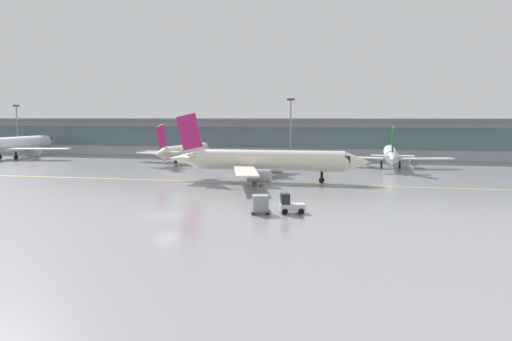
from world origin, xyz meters
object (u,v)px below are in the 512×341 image
object	(u,v)px
gate_airplane_2	(391,154)
apron_light_mast_1	(291,126)
gate_airplane_1	(185,151)
gate_airplane_0	(12,145)
apron_light_mast_0	(17,127)
baggage_tug	(290,205)
taxiing_regional_jet	(267,161)
cargo_dolly_lead	(260,204)

from	to	relation	value
gate_airplane_2	apron_light_mast_1	xyz separation A→B (m)	(-22.27, 12.60, 5.24)
gate_airplane_1	gate_airplane_0	bearing A→B (deg)	94.54
apron_light_mast_1	gate_airplane_0	bearing A→B (deg)	-169.81
gate_airplane_1	apron_light_mast_0	bearing A→B (deg)	80.83
baggage_tug	apron_light_mast_1	world-z (taller)	apron_light_mast_1
gate_airplane_2	taxiing_regional_jet	distance (m)	33.52
apron_light_mast_1	gate_airplane_1	bearing A→B (deg)	-149.01
baggage_tug	cargo_dolly_lead	bearing A→B (deg)	-180.00
baggage_tug	apron_light_mast_0	size ratio (longest dim) A/B	0.22
gate_airplane_0	apron_light_mast_0	distance (m)	16.43
gate_airplane_0	taxiing_regional_jet	xyz separation A→B (m)	(68.79, -28.22, -0.18)
taxiing_regional_jet	baggage_tug	world-z (taller)	taxiing_regional_jet
gate_airplane_0	gate_airplane_1	xyz separation A→B (m)	(44.63, -0.86, -0.79)
gate_airplane_1	apron_light_mast_1	xyz separation A→B (m)	(21.13, 12.69, 5.22)
gate_airplane_2	cargo_dolly_lead	distance (m)	55.34
taxiing_regional_jet	apron_light_mast_1	world-z (taller)	apron_light_mast_1
apron_light_mast_0	gate_airplane_1	bearing A→B (deg)	-14.81
gate_airplane_2	baggage_tug	world-z (taller)	gate_airplane_2
cargo_dolly_lead	apron_light_mast_1	distance (m)	66.84
gate_airplane_0	apron_light_mast_1	distance (m)	66.96
cargo_dolly_lead	gate_airplane_1	bearing A→B (deg)	100.77
apron_light_mast_0	gate_airplane_2	bearing A→B (deg)	-8.25
baggage_tug	cargo_dolly_lead	distance (m)	3.12
gate_airplane_1	cargo_dolly_lead	xyz separation A→B (m)	(29.04, -53.34, -1.52)
gate_airplane_1	apron_light_mast_0	distance (m)	55.51
gate_airplane_0	gate_airplane_2	world-z (taller)	gate_airplane_0
cargo_dolly_lead	apron_light_mast_0	xyz separation A→B (m)	(-82.52, 67.48, 6.22)
cargo_dolly_lead	baggage_tug	bearing A→B (deg)	0.00
gate_airplane_2	cargo_dolly_lead	world-z (taller)	gate_airplane_2
baggage_tug	cargo_dolly_lead	size ratio (longest dim) A/B	1.17
gate_airplane_0	apron_light_mast_1	world-z (taller)	apron_light_mast_1
gate_airplane_2	apron_light_mast_0	world-z (taller)	apron_light_mast_0
taxiing_regional_jet	gate_airplane_1	bearing A→B (deg)	130.37
gate_airplane_0	apron_light_mast_1	bearing A→B (deg)	-78.89
gate_airplane_2	taxiing_regional_jet	world-z (taller)	taxiing_regional_jet
gate_airplane_0	gate_airplane_1	world-z (taller)	gate_airplane_0
gate_airplane_1	taxiing_regional_jet	bearing A→B (deg)	-132.91
apron_light_mast_0	apron_light_mast_1	bearing A→B (deg)	-1.12
gate_airplane_1	apron_light_mast_1	world-z (taller)	apron_light_mast_1
cargo_dolly_lead	gate_airplane_0	bearing A→B (deg)	125.86
apron_light_mast_1	taxiing_regional_jet	bearing A→B (deg)	-85.66
apron_light_mast_1	gate_airplane_2	bearing A→B (deg)	-29.49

